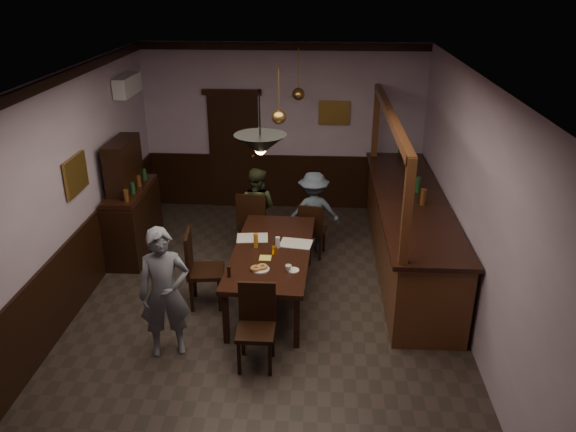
# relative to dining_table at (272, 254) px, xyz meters

# --- Properties ---
(room) EXTENTS (5.01, 8.01, 3.01)m
(room) POSITION_rel_dining_table_xyz_m (-0.06, -0.69, 0.81)
(room) COLOR #2D2621
(room) RESTS_ON ground
(dining_table) EXTENTS (1.10, 2.24, 0.75)m
(dining_table) POSITION_rel_dining_table_xyz_m (0.00, 0.00, 0.00)
(dining_table) COLOR black
(dining_table) RESTS_ON ground
(chair_far_left) EXTENTS (0.51, 0.51, 1.05)m
(chair_far_left) POSITION_rel_dining_table_xyz_m (-0.40, 1.28, -0.11)
(chair_far_left) COLOR black
(chair_far_left) RESTS_ON ground
(chair_far_right) EXTENTS (0.45, 0.45, 0.89)m
(chair_far_right) POSITION_rel_dining_table_xyz_m (0.50, 1.26, -0.20)
(chair_far_right) COLOR black
(chair_far_right) RESTS_ON ground
(chair_near) EXTENTS (0.42, 0.42, 0.97)m
(chair_near) POSITION_rel_dining_table_xyz_m (-0.06, -1.32, -0.16)
(chair_near) COLOR black
(chair_near) RESTS_ON ground
(chair_side) EXTENTS (0.50, 0.50, 1.05)m
(chair_side) POSITION_rel_dining_table_xyz_m (-0.94, -0.17, -0.11)
(chair_side) COLOR black
(chair_side) RESTS_ON ground
(person_standing) EXTENTS (0.65, 0.52, 1.57)m
(person_standing) POSITION_rel_dining_table_xyz_m (-1.11, -1.20, 0.10)
(person_standing) COLOR slate
(person_standing) RESTS_ON ground
(person_seated_left) EXTENTS (0.76, 0.67, 1.33)m
(person_seated_left) POSITION_rel_dining_table_xyz_m (-0.38, 1.57, -0.02)
(person_seated_left) COLOR #3D4429
(person_seated_left) RESTS_ON ground
(person_seated_right) EXTENTS (0.89, 0.58, 1.29)m
(person_seated_right) POSITION_rel_dining_table_xyz_m (0.52, 1.53, -0.04)
(person_seated_right) COLOR #4F5E71
(person_seated_right) RESTS_ON ground
(newspaper_left) EXTENTS (0.45, 0.34, 0.01)m
(newspaper_left) POSITION_rel_dining_table_xyz_m (-0.30, 0.33, 0.07)
(newspaper_left) COLOR silver
(newspaper_left) RESTS_ON dining_table
(newspaper_right) EXTENTS (0.46, 0.36, 0.01)m
(newspaper_right) POSITION_rel_dining_table_xyz_m (0.31, 0.19, 0.07)
(newspaper_right) COLOR silver
(newspaper_right) RESTS_ON dining_table
(napkin) EXTENTS (0.16, 0.16, 0.00)m
(napkin) POSITION_rel_dining_table_xyz_m (-0.07, -0.23, 0.07)
(napkin) COLOR #EAE356
(napkin) RESTS_ON dining_table
(saucer) EXTENTS (0.15, 0.15, 0.01)m
(saucer) POSITION_rel_dining_table_xyz_m (0.31, -0.54, 0.07)
(saucer) COLOR white
(saucer) RESTS_ON dining_table
(coffee_cup) EXTENTS (0.08, 0.08, 0.07)m
(coffee_cup) POSITION_rel_dining_table_xyz_m (0.25, -0.57, 0.11)
(coffee_cup) COLOR white
(coffee_cup) RESTS_ON saucer
(pastry_plate) EXTENTS (0.22, 0.22, 0.01)m
(pastry_plate) POSITION_rel_dining_table_xyz_m (-0.09, -0.54, 0.07)
(pastry_plate) COLOR white
(pastry_plate) RESTS_ON dining_table
(pastry_ring_a) EXTENTS (0.13, 0.13, 0.04)m
(pastry_ring_a) POSITION_rel_dining_table_xyz_m (-0.15, -0.57, 0.10)
(pastry_ring_a) COLOR #C68C47
(pastry_ring_a) RESTS_ON pastry_plate
(pastry_ring_b) EXTENTS (0.13, 0.13, 0.04)m
(pastry_ring_b) POSITION_rel_dining_table_xyz_m (-0.07, -0.52, 0.10)
(pastry_ring_b) COLOR #C68C47
(pastry_ring_b) RESTS_ON pastry_plate
(soda_can) EXTENTS (0.07, 0.07, 0.12)m
(soda_can) POSITION_rel_dining_table_xyz_m (0.04, -0.14, 0.12)
(soda_can) COLOR orange
(soda_can) RESTS_ON dining_table
(beer_glass) EXTENTS (0.06, 0.06, 0.20)m
(beer_glass) POSITION_rel_dining_table_xyz_m (-0.22, 0.06, 0.16)
(beer_glass) COLOR #BF721E
(beer_glass) RESTS_ON dining_table
(water_glass) EXTENTS (0.06, 0.06, 0.15)m
(water_glass) POSITION_rel_dining_table_xyz_m (0.07, 0.07, 0.14)
(water_glass) COLOR silver
(water_glass) RESTS_ON dining_table
(pepper_mill) EXTENTS (0.04, 0.04, 0.14)m
(pepper_mill) POSITION_rel_dining_table_xyz_m (-0.45, -0.74, 0.13)
(pepper_mill) COLOR black
(pepper_mill) RESTS_ON dining_table
(sideboard) EXTENTS (0.50, 1.39, 1.83)m
(sideboard) POSITION_rel_dining_table_xyz_m (-2.27, 1.25, 0.05)
(sideboard) COLOR black
(sideboard) RESTS_ON ground
(bar_counter) EXTENTS (0.98, 4.21, 2.36)m
(bar_counter) POSITION_rel_dining_table_xyz_m (1.93, 1.04, -0.09)
(bar_counter) COLOR #4A2213
(bar_counter) RESTS_ON ground
(door_back) EXTENTS (0.90, 0.06, 2.10)m
(door_back) POSITION_rel_dining_table_xyz_m (-0.96, 3.26, 0.36)
(door_back) COLOR black
(door_back) RESTS_ON ground
(ac_unit) EXTENTS (0.20, 0.85, 0.30)m
(ac_unit) POSITION_rel_dining_table_xyz_m (-2.44, 2.21, 1.76)
(ac_unit) COLOR white
(ac_unit) RESTS_ON ground
(picture_left_large) EXTENTS (0.04, 0.62, 0.48)m
(picture_left_large) POSITION_rel_dining_table_xyz_m (-2.52, 0.11, 1.01)
(picture_left_large) COLOR olive
(picture_left_large) RESTS_ON ground
(picture_back) EXTENTS (0.55, 0.04, 0.42)m
(picture_back) POSITION_rel_dining_table_xyz_m (0.84, 3.27, 1.11)
(picture_back) COLOR olive
(picture_back) RESTS_ON ground
(pendant_iron) EXTENTS (0.56, 0.56, 0.70)m
(pendant_iron) POSITION_rel_dining_table_xyz_m (-0.04, -0.80, 1.73)
(pendant_iron) COLOR black
(pendant_iron) RESTS_ON ground
(pendant_brass_mid) EXTENTS (0.20, 0.20, 0.81)m
(pendant_brass_mid) POSITION_rel_dining_table_xyz_m (0.04, 0.89, 1.61)
(pendant_brass_mid) COLOR #BF8C3F
(pendant_brass_mid) RESTS_ON ground
(pendant_brass_far) EXTENTS (0.20, 0.20, 0.81)m
(pendant_brass_far) POSITION_rel_dining_table_xyz_m (0.24, 2.40, 1.61)
(pendant_brass_far) COLOR #BF8C3F
(pendant_brass_far) RESTS_ON ground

